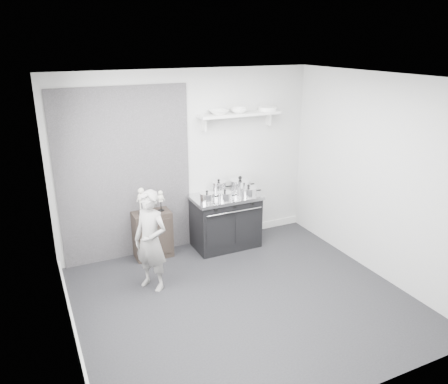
{
  "coord_description": "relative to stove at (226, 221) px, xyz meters",
  "views": [
    {
      "loc": [
        -2.2,
        -4.15,
        3.09
      ],
      "look_at": [
        0.2,
        0.95,
        1.1
      ],
      "focal_mm": 35.0,
      "sensor_mm": 36.0,
      "label": 1
    }
  ],
  "objects": [
    {
      "name": "child",
      "position": [
        -1.38,
        -0.7,
        0.24
      ],
      "size": [
        0.54,
        0.58,
        1.33
      ],
      "primitive_type": "imported",
      "rotation": [
        0.0,
        0.0,
        -0.95
      ],
      "color": "gray",
      "rests_on": "ground"
    },
    {
      "name": "side_cabinet",
      "position": [
        -1.13,
        0.13,
        -0.07
      ],
      "size": [
        0.55,
        0.32,
        0.71
      ],
      "primitive_type": "cube",
      "color": "black",
      "rests_on": "ground"
    },
    {
      "name": "pot_front_center",
      "position": [
        -0.1,
        -0.18,
        0.48
      ],
      "size": [
        0.3,
        0.21,
        0.17
      ],
      "color": "white",
      "rests_on": "stove"
    },
    {
      "name": "bowl_large",
      "position": [
        -0.02,
        0.19,
        1.65
      ],
      "size": [
        0.27,
        0.27,
        0.07
      ],
      "primitive_type": "imported",
      "color": "white",
      "rests_on": "wall_shelf"
    },
    {
      "name": "pot_front_left",
      "position": [
        -0.36,
        -0.12,
        0.48
      ],
      "size": [
        0.3,
        0.21,
        0.17
      ],
      "color": "white",
      "rests_on": "stove"
    },
    {
      "name": "skeleton_full",
      "position": [
        -1.26,
        0.13,
        0.51
      ],
      "size": [
        0.13,
        0.08,
        0.45
      ],
      "primitive_type": null,
      "color": "beige",
      "rests_on": "side_cabinet"
    },
    {
      "name": "skeleton_torso",
      "position": [
        -0.98,
        0.13,
        0.47
      ],
      "size": [
        0.1,
        0.06,
        0.36
      ],
      "primitive_type": null,
      "color": "beige",
      "rests_on": "side_cabinet"
    },
    {
      "name": "plate_stack",
      "position": [
        0.8,
        0.19,
        1.65
      ],
      "size": [
        0.28,
        0.28,
        0.06
      ],
      "primitive_type": "cylinder",
      "color": "white",
      "rests_on": "wall_shelf"
    },
    {
      "name": "room_shell",
      "position": [
        -0.56,
        -1.33,
        1.22
      ],
      "size": [
        4.02,
        3.62,
        2.71
      ],
      "color": "#B3B3B1",
      "rests_on": "ground"
    },
    {
      "name": "wall_shelf",
      "position": [
        0.32,
        0.2,
        1.59
      ],
      "size": [
        1.3,
        0.26,
        0.24
      ],
      "color": "silver",
      "rests_on": "room_shell"
    },
    {
      "name": "pot_back_left",
      "position": [
        -0.05,
        0.15,
        0.51
      ],
      "size": [
        0.32,
        0.23,
        0.23
      ],
      "color": "white",
      "rests_on": "stove"
    },
    {
      "name": "stove",
      "position": [
        0.0,
        0.0,
        0.0
      ],
      "size": [
        1.04,
        0.65,
        0.84
      ],
      "color": "black",
      "rests_on": "ground"
    },
    {
      "name": "bowl_small",
      "position": [
        0.31,
        0.19,
        1.66
      ],
      "size": [
        0.24,
        0.24,
        0.08
      ],
      "primitive_type": "imported",
      "color": "white",
      "rests_on": "wall_shelf"
    },
    {
      "name": "pot_front_right",
      "position": [
        0.31,
        -0.15,
        0.48
      ],
      "size": [
        0.34,
        0.25,
        0.18
      ],
      "color": "white",
      "rests_on": "stove"
    },
    {
      "name": "pot_back_right",
      "position": [
        0.29,
        0.09,
        0.51
      ],
      "size": [
        0.42,
        0.33,
        0.25
      ],
      "color": "white",
      "rests_on": "stove"
    },
    {
      "name": "ground",
      "position": [
        -0.48,
        -1.48,
        -0.42
      ],
      "size": [
        4.0,
        4.0,
        0.0
      ],
      "primitive_type": "plane",
      "color": "black",
      "rests_on": "ground"
    }
  ]
}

